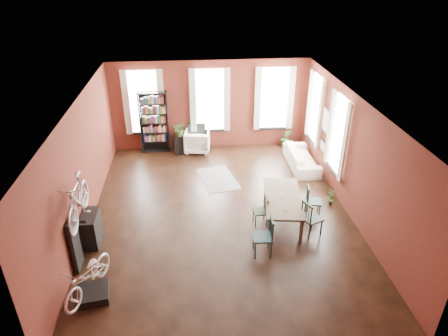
{
  "coord_description": "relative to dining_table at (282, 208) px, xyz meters",
  "views": [
    {
      "loc": [
        -0.77,
        -9.09,
        6.28
      ],
      "look_at": [
        0.14,
        0.6,
        1.12
      ],
      "focal_mm": 32.0,
      "sensor_mm": 36.0,
      "label": 1
    }
  ],
  "objects": [
    {
      "name": "bicycle_hung",
      "position": [
        -4.75,
        -1.41,
        1.78
      ],
      "size": [
        0.47,
        1.0,
        1.66
      ],
      "primitive_type": "imported",
      "color": "#A5A8AD",
      "rests_on": "bike_wall_rack"
    },
    {
      "name": "dining_table",
      "position": [
        0.0,
        0.0,
        0.0
      ],
      "size": [
        1.21,
        2.17,
        0.7
      ],
      "primitive_type": "cube",
      "rotation": [
        0.0,
        0.0,
        -0.14
      ],
      "color": "#4E3D2E",
      "rests_on": "ground"
    },
    {
      "name": "plant_by_sofa",
      "position": [
        1.17,
        4.57,
        -0.19
      ],
      "size": [
        0.52,
        0.77,
        0.31
      ],
      "primitive_type": "imported",
      "rotation": [
        0.0,
        0.0,
        -0.19
      ],
      "color": "#245020",
      "rests_on": "ground"
    },
    {
      "name": "dining_chair_c",
      "position": [
        0.59,
        -0.7,
        0.14
      ],
      "size": [
        0.58,
        0.58,
        0.97
      ],
      "primitive_type": "cube",
      "rotation": [
        0.0,
        0.0,
        1.95
      ],
      "color": "black",
      "rests_on": "ground"
    },
    {
      "name": "white_armchair",
      "position": [
        -2.1,
        4.49,
        0.1
      ],
      "size": [
        0.97,
        0.92,
        0.89
      ],
      "primitive_type": "imported",
      "rotation": [
        0.0,
        0.0,
        3.01
      ],
      "color": "white",
      "rests_on": "ground"
    },
    {
      "name": "dining_chair_d",
      "position": [
        0.89,
        0.13,
        0.08
      ],
      "size": [
        0.47,
        0.47,
        0.87
      ],
      "primitive_type": "cube",
      "rotation": [
        0.0,
        0.0,
        1.37
      ],
      "color": "#183334",
      "rests_on": "ground"
    },
    {
      "name": "bookshelf",
      "position": [
        -3.6,
        4.69,
        0.75
      ],
      "size": [
        1.0,
        0.32,
        2.2
      ],
      "primitive_type": "cube",
      "color": "black",
      "rests_on": "ground"
    },
    {
      "name": "cream_sofa",
      "position": [
        1.35,
        2.99,
        0.06
      ],
      "size": [
        0.61,
        2.08,
        0.81
      ],
      "primitive_type": "imported",
      "rotation": [
        0.0,
        0.0,
        1.57
      ],
      "color": "beige",
      "rests_on": "ground"
    },
    {
      "name": "bike_wall_rack",
      "position": [
        -5.0,
        -1.41,
        0.3
      ],
      "size": [
        0.16,
        0.6,
        1.3
      ],
      "primitive_type": "cube",
      "color": "black",
      "rests_on": "ground"
    },
    {
      "name": "dining_chair_a",
      "position": [
        -0.77,
        -1.34,
        0.14
      ],
      "size": [
        0.48,
        0.48,
        0.99
      ],
      "primitive_type": "cube",
      "rotation": [
        0.0,
        0.0,
        -1.62
      ],
      "color": "#183536",
      "rests_on": "ground"
    },
    {
      "name": "dining_chair_b",
      "position": [
        -0.61,
        -0.14,
        0.05
      ],
      "size": [
        0.38,
        0.38,
        0.79
      ],
      "primitive_type": "cube",
      "rotation": [
        0.0,
        0.0,
        -1.53
      ],
      "color": "black",
      "rests_on": "ground"
    },
    {
      "name": "plant_on_stand",
      "position": [
        -2.71,
        4.36,
        0.54
      ],
      "size": [
        0.51,
        0.56,
        0.42
      ],
      "primitive_type": "imported",
      "rotation": [
        0.0,
        0.0,
        -0.04
      ],
      "color": "#325120",
      "rests_on": "plant_stand"
    },
    {
      "name": "console_table",
      "position": [
        -4.88,
        -0.51,
        0.05
      ],
      "size": [
        0.4,
        0.8,
        0.8
      ],
      "primitive_type": "cube",
      "color": "black",
      "rests_on": "ground"
    },
    {
      "name": "bicycle_floor",
      "position": [
        -4.53,
        -2.41,
        0.61
      ],
      "size": [
        0.81,
        0.96,
        1.56
      ],
      "primitive_type": "imported",
      "rotation": [
        0.0,
        0.0,
        -0.37
      ],
      "color": "silver",
      "rests_on": "bike_trainer"
    },
    {
      "name": "striped_rug",
      "position": [
        -1.53,
        2.37,
        -0.34
      ],
      "size": [
        1.36,
        1.83,
        0.01
      ],
      "primitive_type": "cube",
      "rotation": [
        0.0,
        0.0,
        0.22
      ],
      "color": "black",
      "rests_on": "ground"
    },
    {
      "name": "room",
      "position": [
        -1.35,
        1.01,
        1.79
      ],
      "size": [
        9.0,
        9.04,
        3.22
      ],
      "color": "black",
      "rests_on": "ground"
    },
    {
      "name": "plant_stand",
      "position": [
        -2.76,
        4.41,
        -0.01
      ],
      "size": [
        0.37,
        0.37,
        0.68
      ],
      "primitive_type": "cube",
      "rotation": [
        0.0,
        0.0,
        0.1
      ],
      "color": "black",
      "rests_on": "ground"
    },
    {
      "name": "bike_trainer",
      "position": [
        -4.51,
        -2.39,
        -0.26
      ],
      "size": [
        0.72,
        0.72,
        0.18
      ],
      "primitive_type": "cube",
      "rotation": [
        0.0,
        0.0,
        0.16
      ],
      "color": "black",
      "rests_on": "ground"
    },
    {
      "name": "plant_small",
      "position": [
        1.56,
        0.6,
        -0.27
      ],
      "size": [
        0.45,
        0.53,
        0.17
      ],
      "primitive_type": "imported",
      "rotation": [
        0.0,
        0.0,
        0.51
      ],
      "color": "#2F5622",
      "rests_on": "ground"
    }
  ]
}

